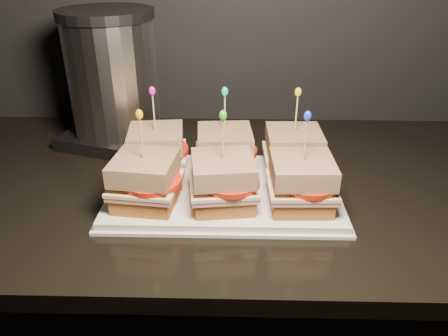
{
  "coord_description": "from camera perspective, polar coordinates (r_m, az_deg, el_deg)",
  "views": [
    {
      "loc": [
        0.09,
        0.94,
        1.35
      ],
      "look_at": [
        0.08,
        1.63,
        0.99
      ],
      "focal_mm": 35.0,
      "sensor_mm": 36.0,
      "label": 1
    }
  ],
  "objects": [
    {
      "name": "sandwich_3_tomato",
      "position": [
        0.73,
        -9.39,
        -1.66
      ],
      "size": [
        0.1,
        0.1,
        0.01
      ],
      "primitive_type": "cylinder",
      "color": "red",
      "rests_on": "sandwich_3_cheese"
    },
    {
      "name": "sandwich_0_bread_bot",
      "position": [
        0.85,
        -8.63,
        0.54
      ],
      "size": [
        0.11,
        0.11,
        0.03
      ],
      "primitive_type": "cube",
      "rotation": [
        0.0,
        0.0,
        0.1
      ],
      "color": "brown",
      "rests_on": "platter"
    },
    {
      "name": "sandwich_0_tomato",
      "position": [
        0.83,
        -8.03,
        2.31
      ],
      "size": [
        0.1,
        0.1,
        0.01
      ],
      "primitive_type": "cylinder",
      "color": "red",
      "rests_on": "sandwich_0_cheese"
    },
    {
      "name": "appliance_lid",
      "position": [
        0.96,
        -15.28,
        18.87
      ],
      "size": [
        0.2,
        0.2,
        0.02
      ],
      "primitive_type": "cylinder",
      "color": "#262628",
      "rests_on": "appliance_body"
    },
    {
      "name": "sandwich_3_bread_bot",
      "position": [
        0.75,
        -10.02,
        -3.54
      ],
      "size": [
        0.11,
        0.11,
        0.03
      ],
      "primitive_type": "cube",
      "rotation": [
        0.0,
        0.0,
        -0.12
      ],
      "color": "brown",
      "rests_on": "platter"
    },
    {
      "name": "sandwich_1_tomato",
      "position": [
        0.82,
        0.94,
        2.23
      ],
      "size": [
        0.1,
        0.1,
        0.01
      ],
      "primitive_type": "cylinder",
      "color": "red",
      "rests_on": "sandwich_1_cheese"
    },
    {
      "name": "sandwich_1_bread_top",
      "position": [
        0.81,
        0.1,
        3.79
      ],
      "size": [
        0.11,
        0.11,
        0.03
      ],
      "primitive_type": "cube",
      "rotation": [
        0.0,
        0.0,
        0.08
      ],
      "color": "#51220A",
      "rests_on": "sandwich_1_tomato"
    },
    {
      "name": "sandwich_2_frill",
      "position": [
        0.79,
        9.66,
        9.75
      ],
      "size": [
        0.01,
        0.01,
        0.02
      ],
      "primitive_type": "ellipsoid",
      "color": "yellow",
      "rests_on": "sandwich_2_pick"
    },
    {
      "name": "platter",
      "position": [
        0.8,
        0.0,
        -2.92
      ],
      "size": [
        0.41,
        0.25,
        0.02
      ],
      "primitive_type": "cube",
      "color": "white",
      "rests_on": "granite_slab"
    },
    {
      "name": "sandwich_0_ham",
      "position": [
        0.84,
        -8.71,
        1.6
      ],
      "size": [
        0.12,
        0.11,
        0.01
      ],
      "primitive_type": "cube",
      "rotation": [
        0.0,
        0.0,
        0.1
      ],
      "color": "#CA6E6A",
      "rests_on": "sandwich_0_bread_bot"
    },
    {
      "name": "sandwich_5_ham",
      "position": [
        0.73,
        9.99,
        -2.65
      ],
      "size": [
        0.11,
        0.11,
        0.01
      ],
      "primitive_type": "cube",
      "rotation": [
        0.0,
        0.0,
        0.03
      ],
      "color": "#CA6E6A",
      "rests_on": "sandwich_5_bread_bot"
    },
    {
      "name": "sandwich_1_pick",
      "position": [
        0.79,
        0.11,
        6.87
      ],
      "size": [
        0.0,
        0.0,
        0.09
      ],
      "primitive_type": "cylinder",
      "color": "tan",
      "rests_on": "sandwich_1_bread_top"
    },
    {
      "name": "sandwich_4_cheese",
      "position": [
        0.72,
        -0.12,
        -2.08
      ],
      "size": [
        0.12,
        0.12,
        0.01
      ],
      "primitive_type": "cube",
      "rotation": [
        0.0,
        0.0,
        0.13
      ],
      "color": "beige",
      "rests_on": "sandwich_4_ham"
    },
    {
      "name": "sandwich_5_cheese",
      "position": [
        0.73,
        10.03,
        -2.17
      ],
      "size": [
        0.11,
        0.11,
        0.01
      ],
      "primitive_type": "cube",
      "rotation": [
        0.0,
        0.0,
        0.03
      ],
      "color": "beige",
      "rests_on": "sandwich_5_ham"
    },
    {
      "name": "sandwich_4_frill",
      "position": [
        0.67,
        -0.13,
        6.9
      ],
      "size": [
        0.01,
        0.01,
        0.02
      ],
      "primitive_type": "ellipsoid",
      "color": "green",
      "rests_on": "sandwich_4_pick"
    },
    {
      "name": "appliance_base",
      "position": [
        1.03,
        -13.43,
        4.11
      ],
      "size": [
        0.27,
        0.25,
        0.03
      ],
      "primitive_type": "cube",
      "rotation": [
        0.0,
        0.0,
        -0.31
      ],
      "color": "#262628",
      "rests_on": "granite_slab"
    },
    {
      "name": "sandwich_5_tomato",
      "position": [
        0.72,
        11.08,
        -1.9
      ],
      "size": [
        0.1,
        0.1,
        0.01
      ],
      "primitive_type": "cylinder",
      "color": "red",
      "rests_on": "sandwich_5_cheese"
    },
    {
      "name": "sandwich_3_pick",
      "position": [
        0.7,
        -10.69,
        3.45
      ],
      "size": [
        0.0,
        0.0,
        0.09
      ],
      "primitive_type": "cylinder",
      "color": "tan",
      "rests_on": "sandwich_3_bread_top"
    },
    {
      "name": "sandwich_1_frill",
      "position": [
        0.78,
        0.11,
        9.96
      ],
      "size": [
        0.01,
        0.01,
        0.02
      ],
      "primitive_type": "ellipsoid",
      "color": "#14C3C1",
      "rests_on": "sandwich_1_pick"
    },
    {
      "name": "sandwich_3_frill",
      "position": [
        0.69,
        -11.02,
        6.87
      ],
      "size": [
        0.01,
        0.01,
        0.02
      ],
      "primitive_type": "ellipsoid",
      "color": "#FB9D0B",
      "rests_on": "sandwich_3_pick"
    },
    {
      "name": "sandwich_2_pick",
      "position": [
        0.8,
        9.41,
        6.7
      ],
      "size": [
        0.0,
        0.0,
        0.09
      ],
      "primitive_type": "cylinder",
      "color": "tan",
      "rests_on": "sandwich_2_bread_top"
    },
    {
      "name": "appliance",
      "position": [
        0.99,
        -14.28,
        11.09
      ],
      "size": [
        0.23,
        0.19,
        0.29
      ],
      "primitive_type": null,
      "color": "silver",
      "rests_on": "granite_slab"
    },
    {
      "name": "sandwich_1_bread_bot",
      "position": [
        0.84,
        0.1,
        0.44
      ],
      "size": [
        0.1,
        0.1,
        0.03
      ],
      "primitive_type": "cube",
      "rotation": [
        0.0,
        0.0,
        0.08
      ],
      "color": "brown",
      "rests_on": "platter"
    },
    {
      "name": "sandwich_5_pick",
      "position": [
        0.7,
        10.54,
        3.23
      ],
      "size": [
        0.0,
        0.0,
        0.09
      ],
      "primitive_type": "cylinder",
      "color": "tan",
      "rests_on": "sandwich_5_bread_top"
    },
    {
      "name": "sandwich_3_cheese",
      "position": [
        0.74,
        -10.18,
        -1.92
      ],
      "size": [
        0.12,
        0.12,
        0.01
      ],
      "primitive_type": "cube",
      "rotation": [
        0.0,
        0.0,
        -0.12
      ],
      "color": "beige",
      "rests_on": "sandwich_3_ham"
    },
    {
      "name": "sandwich_4_pick",
      "position": [
        0.69,
        -0.12,
        3.4
      ],
      "size": [
        0.0,
        0.0,
        0.09
      ],
      "primitive_type": "cylinder",
      "color": "tan",
      "rests_on": "sandwich_4_bread_top"
    },
    {
      "name": "sandwich_4_bread_bot",
      "position": [
        0.74,
        -0.11,
        -3.73
      ],
      "size": [
        0.11,
        0.11,
        0.03
      ],
      "primitive_type": "cube",
      "rotation": [
        0.0,
        0.0,
        0.13
      ],
      "color": "brown",
      "rests_on": "platter"
    },
    {
      "name": "platter_rim",
      "position": [
        0.8,
        0.0,
        -3.29
      ],
      "size": [
        0.42,
        0.26,
        0.01
      ],
      "primitive_type": "cube",
      "color": "white",
      "rests_on": "granite_slab"
    },
    {
      "name": "granite_slab",
      "position": [
        0.91,
        19.04,
        -2.34
      ],
      "size": [
        2.29,
        0.65,
        0.03
      ],
      "primitive_type": "cube",
      "color": "black",
      "rests_on": "cabinet"
    },
    {
      "name": "sandwich_3_ham",
      "position": [
        0.74,
        -10.13,
        -2.39
      ],
      "size": [
        0.12,
        0.12,
        0.01
      ],
      "primitive_type": "cube",
      "rotation": [
        0.0,
        0.0,
        -0.12
      ],
      "color": "#CA6E6A",
      "rests_on": "sandwich_3_bread_bot"
    },
    {
      "name": "sandwich_4_tomato",
      "position": [
        0.71,
        0.83,
        -1.81
      ],
      "size": [
        0.1,
        0.1,
        0.01
      ],
      "primitive_type": "cylinder",
      "color": "red",
      "rests_on": "sandwich_4_cheese"
    },
    {
      "name": "sandwich_0_pick",
      "position": [
        0.81,
        -9.13,
        6.87
      ],
      "size": [
        0.0,
        0.0,
        0.09
      ],
      "primitive_type": "cylinder",
      "color": "tan",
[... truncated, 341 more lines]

